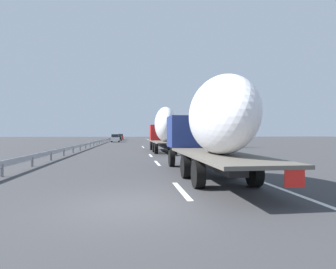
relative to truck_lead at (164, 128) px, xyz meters
name	(u,v)px	position (x,y,z in m)	size (l,w,h in m)	color
ground_plane	(131,146)	(17.16, 3.60, -2.63)	(260.00, 260.00, 0.00)	#38383A
lane_stripe_0	(181,190)	(-20.84, 1.80, -2.62)	(3.20, 0.20, 0.01)	white
lane_stripe_1	(157,163)	(-11.46, 1.80, -2.62)	(3.20, 0.20, 0.01)	white
lane_stripe_2	(151,155)	(-4.71, 1.80, -2.62)	(3.20, 0.20, 0.01)	white
lane_stripe_3	(143,147)	(10.83, 1.80, -2.62)	(3.20, 0.20, 0.01)	white
lane_stripe_4	(143,147)	(13.38, 1.80, -2.62)	(3.20, 0.20, 0.01)	white
lane_stripe_5	(139,143)	(32.34, 1.80, -2.62)	(3.20, 0.20, 0.01)	white
lane_stripe_6	(139,143)	(32.46, 1.80, -2.62)	(3.20, 0.20, 0.01)	white
edge_line_right	(160,144)	(22.16, -1.90, -2.62)	(110.00, 0.20, 0.01)	white
truck_lead	(164,128)	(0.00, 0.00, 0.00)	(12.15, 2.55, 4.84)	#B21919
truck_trailing	(210,124)	(-18.28, 0.00, -0.18)	(12.78, 2.55, 4.36)	navy
car_black_suv	(118,137)	(49.31, 7.17, -1.71)	(4.70, 1.80, 1.80)	black
car_red_compact	(121,137)	(64.77, 7.11, -1.68)	(4.74, 1.76, 1.90)	red
car_white_van	(115,138)	(36.89, 7.30, -1.69)	(4.37, 1.87, 1.86)	white
road_sign	(170,132)	(17.24, -3.10, -0.28)	(0.10, 0.90, 3.42)	gray
tree_0	(216,119)	(9.12, -8.71, 1.58)	(2.56, 2.56, 6.94)	#472D19
tree_1	(162,127)	(63.27, -6.76, 1.65)	(3.47, 3.47, 7.00)	#472D19
tree_2	(193,125)	(25.10, -8.75, 1.05)	(2.82, 2.82, 5.77)	#472D19
guardrail_median	(97,142)	(20.16, 9.60, -2.05)	(94.00, 0.10, 0.76)	#9EA0A5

